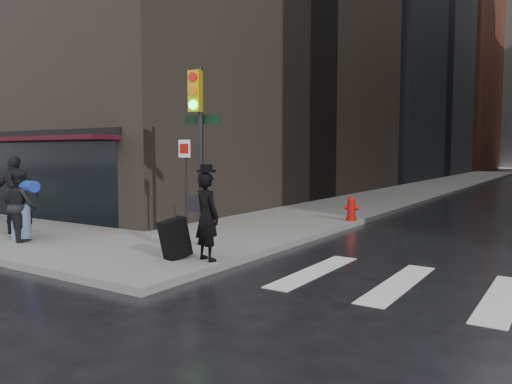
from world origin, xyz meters
The scene contains 9 objects.
ground centered at (0.00, 0.00, 0.00)m, with size 140.00×140.00×0.00m, color black.
sidewalk_left centered at (0.00, 27.00, 0.07)m, with size 4.00×50.00×0.15m, color slate.
bldg_left_far centered at (-13.00, 62.00, 13.00)m, with size 22.00×20.00×26.00m, color brown.
storefront centered at (-7.00, 1.90, 1.83)m, with size 8.40×1.11×2.83m.
man_overcoat centered at (1.47, 0.09, 0.95)m, with size 1.19×0.89×1.90m.
man_jeans centered at (-3.47, -0.55, 1.00)m, with size 1.19×0.86×1.70m.
man_greycoat centered at (-4.52, -0.03, 1.15)m, with size 1.27×1.01×2.01m.
traffic_light centered at (0.48, 1.22, 2.71)m, with size 0.98×0.53×3.97m.
fire_hydrant centered at (1.80, 6.96, 0.48)m, with size 0.43×0.33×0.74m.
Camera 1 is at (7.61, -7.38, 2.25)m, focal length 35.00 mm.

